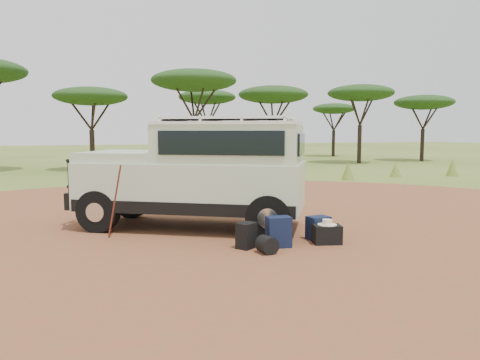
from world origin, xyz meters
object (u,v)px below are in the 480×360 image
object	(u,v)px
safari_vehicle	(200,175)
backpack_olive	(280,232)
walking_staff	(115,202)
duffel_navy	(318,228)
backpack_black	(246,236)
backpack_navy	(278,232)
hard_case	(327,234)

from	to	relation	value
safari_vehicle	backpack_olive	xyz separation A→B (m)	(1.13, -2.09, -1.01)
walking_staff	duffel_navy	bearing A→B (deg)	-80.98
duffel_navy	backpack_black	bearing A→B (deg)	179.20
walking_staff	backpack_navy	world-z (taller)	walking_staff
backpack_olive	hard_case	bearing A→B (deg)	-37.43
backpack_black	walking_staff	bearing A→B (deg)	108.89
backpack_black	backpack_navy	world-z (taller)	backpack_navy
safari_vehicle	hard_case	bearing A→B (deg)	-19.18
backpack_black	backpack_olive	world-z (taller)	backpack_black
backpack_black	safari_vehicle	bearing A→B (deg)	64.84
backpack_navy	backpack_olive	world-z (taller)	backpack_navy
safari_vehicle	backpack_navy	world-z (taller)	safari_vehicle
duffel_navy	walking_staff	bearing A→B (deg)	151.46
safari_vehicle	duffel_navy	distance (m)	3.04
backpack_navy	backpack_olive	distance (m)	0.29
backpack_black	backpack_navy	bearing A→B (deg)	-44.00
backpack_olive	duffel_navy	bearing A→B (deg)	-14.12
walking_staff	backpack_olive	size ratio (longest dim) A/B	3.28
safari_vehicle	backpack_navy	xyz separation A→B (m)	(0.97, -2.33, -0.95)
walking_staff	safari_vehicle	bearing A→B (deg)	-46.52
walking_staff	hard_case	distance (m)	4.49
walking_staff	duffel_navy	xyz separation A→B (m)	(4.01, -1.58, -0.54)
backpack_black	hard_case	xyz separation A→B (m)	(1.67, -0.19, -0.06)
walking_staff	backpack_navy	xyz separation A→B (m)	(2.96, -1.87, -0.48)
safari_vehicle	backpack_olive	world-z (taller)	safari_vehicle
duffel_navy	backpack_navy	bearing A→B (deg)	-171.30
backpack_black	duffel_navy	bearing A→B (deg)	-27.72
backpack_navy	safari_vehicle	bearing A→B (deg)	119.87
backpack_navy	backpack_olive	bearing A→B (deg)	65.24
safari_vehicle	hard_case	size ratio (longest dim) A/B	10.24
walking_staff	backpack_black	xyz separation A→B (m)	(2.33, -1.76, -0.53)
hard_case	backpack_navy	bearing A→B (deg)	-169.80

